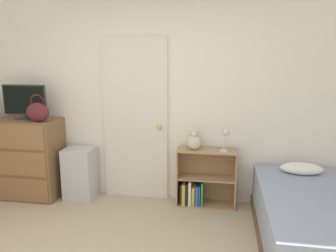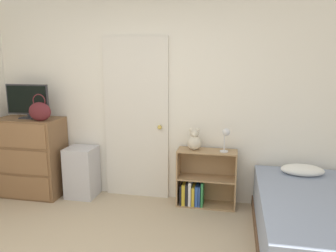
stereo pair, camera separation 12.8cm
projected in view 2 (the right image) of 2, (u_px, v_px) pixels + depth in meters
The scene contains 10 objects.
wall_back at pixel (150, 100), 4.16m from camera, with size 10.00×0.06×2.55m.
door_closed at pixel (136, 119), 4.20m from camera, with size 0.84×0.09×2.06m.
dresser at pixel (31, 157), 4.34m from camera, with size 0.83×0.49×1.04m.
tv at pixel (27, 101), 4.20m from camera, with size 0.59×0.16×0.44m.
handbag at pixel (40, 111), 4.04m from camera, with size 0.29×0.14×0.34m.
storage_bin at pixel (82, 172), 4.30m from camera, with size 0.37×0.35×0.66m.
bookshelf at pixel (201, 183), 4.05m from camera, with size 0.72×0.27×0.71m.
teddy_bear at pixel (194, 140), 3.95m from camera, with size 0.18×0.18×0.27m.
desk_lamp at pixel (226, 135), 3.83m from camera, with size 0.11×0.11×0.29m.
bed at pixel (313, 224), 3.07m from camera, with size 1.03×1.86×0.64m.
Camera 2 is at (1.06, -1.85, 1.77)m, focal length 35.00 mm.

